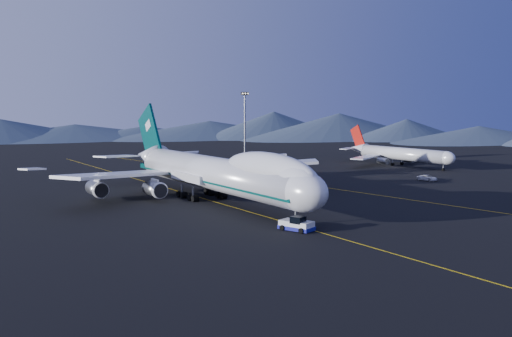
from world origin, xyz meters
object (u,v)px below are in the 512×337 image
service_van (427,178)px  floodlight_mast (245,125)px  second_jet (398,154)px  pushback_tug (297,226)px  boeing_747 (214,172)px

service_van → floodlight_mast: floodlight_mast is taller
second_jet → floodlight_mast: floodlight_mast is taller
second_jet → service_van: bearing=-105.3°
second_jet → floodlight_mast: size_ratio=1.84×
pushback_tug → service_van: pushback_tug is taller
service_van → floodlight_mast: (-4.73, 79.66, 11.33)m
pushback_tug → floodlight_mast: (57.70, 108.05, 11.33)m
boeing_747 → second_jet: size_ratio=1.66×
second_jet → service_van: size_ratio=8.42×
boeing_747 → second_jet: (82.23, 29.20, -2.05)m
boeing_747 → pushback_tug: boeing_747 is taller
service_van → boeing_747: bearing=174.1°
boeing_747 → floodlight_mast: 96.42m
second_jet → pushback_tug: bearing=-124.6°
boeing_747 → second_jet: boeing_747 is taller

